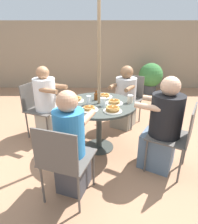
{
  "coord_description": "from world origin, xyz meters",
  "views": [
    {
      "loc": [
        0.02,
        -2.66,
        1.71
      ],
      "look_at": [
        0.0,
        0.0,
        0.59
      ],
      "focal_mm": 32.0,
      "sensor_mm": 36.0,
      "label": 1
    }
  ],
  "objects_px": {
    "pancake_plate_a": "(114,102)",
    "patio_table": "(99,110)",
    "drinking_glass_a": "(103,102)",
    "patio_chair_east": "(63,158)",
    "pancake_plate_e": "(105,96)",
    "coffee_cup": "(130,99)",
    "pancake_plate_d": "(75,100)",
    "diner_north": "(48,106)",
    "patio_chair_south": "(177,134)",
    "drinking_glass_b": "(89,100)",
    "syrup_bottle": "(96,96)",
    "diner_east": "(71,147)",
    "patio_chair_west": "(129,96)",
    "diner_west": "(125,100)",
    "potted_shrub": "(151,77)",
    "patio_chair_north": "(39,105)",
    "pancake_plate_b": "(89,109)",
    "diner_south": "(162,129)",
    "pancake_plate_c": "(113,110)"
  },
  "relations": [
    {
      "from": "pancake_plate_e",
      "to": "drinking_glass_a",
      "type": "bearing_deg",
      "value": -94.29
    },
    {
      "from": "diner_east",
      "to": "diner_west",
      "type": "relative_size",
      "value": 1.05
    },
    {
      "from": "diner_north",
      "to": "diner_south",
      "type": "bearing_deg",
      "value": 86.67
    },
    {
      "from": "diner_north",
      "to": "pancake_plate_e",
      "type": "bearing_deg",
      "value": 107.89
    },
    {
      "from": "coffee_cup",
      "to": "potted_shrub",
      "type": "height_order",
      "value": "potted_shrub"
    },
    {
      "from": "patio_table",
      "to": "drinking_glass_a",
      "type": "xyz_separation_m",
      "value": [
        0.06,
        -0.11,
        0.17
      ]
    },
    {
      "from": "pancake_plate_b",
      "to": "patio_chair_east",
      "type": "bearing_deg",
      "value": -105.68
    },
    {
      "from": "patio_chair_north",
      "to": "drinking_glass_a",
      "type": "relative_size",
      "value": 7.68
    },
    {
      "from": "patio_chair_west",
      "to": "coffee_cup",
      "type": "bearing_deg",
      "value": 113.66
    },
    {
      "from": "diner_south",
      "to": "potted_shrub",
      "type": "bearing_deg",
      "value": 18.69
    },
    {
      "from": "diner_west",
      "to": "drinking_glass_a",
      "type": "distance_m",
      "value": 1.01
    },
    {
      "from": "patio_chair_south",
      "to": "drinking_glass_b",
      "type": "relative_size",
      "value": 7.12
    },
    {
      "from": "pancake_plate_b",
      "to": "pancake_plate_d",
      "type": "relative_size",
      "value": 1.0
    },
    {
      "from": "diner_north",
      "to": "patio_chair_west",
      "type": "distance_m",
      "value": 1.51
    },
    {
      "from": "pancake_plate_c",
      "to": "pancake_plate_d",
      "type": "bearing_deg",
      "value": 143.03
    },
    {
      "from": "diner_north",
      "to": "syrup_bottle",
      "type": "bearing_deg",
      "value": 98.09
    },
    {
      "from": "pancake_plate_d",
      "to": "coffee_cup",
      "type": "height_order",
      "value": "coffee_cup"
    },
    {
      "from": "diner_west",
      "to": "coffee_cup",
      "type": "height_order",
      "value": "diner_west"
    },
    {
      "from": "patio_chair_west",
      "to": "diner_west",
      "type": "xyz_separation_m",
      "value": [
        -0.09,
        -0.16,
        -0.02
      ]
    },
    {
      "from": "patio_table",
      "to": "pancake_plate_e",
      "type": "height_order",
      "value": "pancake_plate_e"
    },
    {
      "from": "pancake_plate_b",
      "to": "potted_shrub",
      "type": "bearing_deg",
      "value": 63.52
    },
    {
      "from": "pancake_plate_d",
      "to": "patio_chair_west",
      "type": "bearing_deg",
      "value": 43.27
    },
    {
      "from": "patio_chair_south",
      "to": "syrup_bottle",
      "type": "xyz_separation_m",
      "value": [
        -0.99,
        0.68,
        0.25
      ]
    },
    {
      "from": "patio_table",
      "to": "syrup_bottle",
      "type": "height_order",
      "value": "syrup_bottle"
    },
    {
      "from": "patio_chair_east",
      "to": "coffee_cup",
      "type": "height_order",
      "value": "patio_chair_east"
    },
    {
      "from": "diner_north",
      "to": "pancake_plate_a",
      "type": "height_order",
      "value": "diner_north"
    },
    {
      "from": "pancake_plate_b",
      "to": "syrup_bottle",
      "type": "bearing_deg",
      "value": 78.16
    },
    {
      "from": "patio_chair_east",
      "to": "patio_chair_south",
      "type": "relative_size",
      "value": 1.0
    },
    {
      "from": "patio_chair_south",
      "to": "diner_east",
      "type": "bearing_deg",
      "value": 134.43
    },
    {
      "from": "patio_chair_east",
      "to": "syrup_bottle",
      "type": "bearing_deg",
      "value": 94.05
    },
    {
      "from": "patio_chair_south",
      "to": "coffee_cup",
      "type": "xyz_separation_m",
      "value": [
        -0.5,
        0.55,
        0.25
      ]
    },
    {
      "from": "patio_chair_east",
      "to": "patio_table",
      "type": "bearing_deg",
      "value": 90.0
    },
    {
      "from": "pancake_plate_e",
      "to": "coffee_cup",
      "type": "height_order",
      "value": "coffee_cup"
    },
    {
      "from": "patio_chair_west",
      "to": "pancake_plate_b",
      "type": "xyz_separation_m",
      "value": [
        -0.68,
        -1.19,
        0.22
      ]
    },
    {
      "from": "diner_south",
      "to": "drinking_glass_a",
      "type": "relative_size",
      "value": 10.41
    },
    {
      "from": "diner_north",
      "to": "diner_east",
      "type": "xyz_separation_m",
      "value": [
        0.55,
        -1.22,
        0.01
      ]
    },
    {
      "from": "pancake_plate_e",
      "to": "coffee_cup",
      "type": "distance_m",
      "value": 0.44
    },
    {
      "from": "drinking_glass_a",
      "to": "drinking_glass_b",
      "type": "relative_size",
      "value": 0.93
    },
    {
      "from": "patio_chair_north",
      "to": "patio_chair_south",
      "type": "xyz_separation_m",
      "value": [
        1.95,
        -0.96,
        0.0
      ]
    },
    {
      "from": "patio_table",
      "to": "pancake_plate_d",
      "type": "relative_size",
      "value": 4.43
    },
    {
      "from": "patio_chair_north",
      "to": "diner_west",
      "type": "relative_size",
      "value": 0.8
    },
    {
      "from": "drinking_glass_a",
      "to": "pancake_plate_b",
      "type": "bearing_deg",
      "value": -139.89
    },
    {
      "from": "pancake_plate_c",
      "to": "potted_shrub",
      "type": "height_order",
      "value": "potted_shrub"
    },
    {
      "from": "patio_chair_north",
      "to": "patio_chair_east",
      "type": "relative_size",
      "value": 1.0
    },
    {
      "from": "pancake_plate_d",
      "to": "coffee_cup",
      "type": "xyz_separation_m",
      "value": [
        0.79,
        -0.07,
        0.03
      ]
    },
    {
      "from": "patio_chair_east",
      "to": "drinking_glass_a",
      "type": "distance_m",
      "value": 1.04
    },
    {
      "from": "coffee_cup",
      "to": "pancake_plate_c",
      "type": "bearing_deg",
      "value": -129.18
    },
    {
      "from": "pancake_plate_a",
      "to": "patio_table",
      "type": "bearing_deg",
      "value": 174.05
    },
    {
      "from": "patio_chair_north",
      "to": "pancake_plate_b",
      "type": "xyz_separation_m",
      "value": [
        0.87,
        -0.68,
        0.22
      ]
    },
    {
      "from": "diner_north",
      "to": "drinking_glass_b",
      "type": "relative_size",
      "value": 9.39
    }
  ]
}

